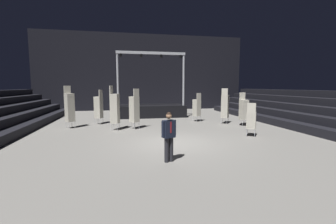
{
  "coord_description": "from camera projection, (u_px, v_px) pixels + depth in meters",
  "views": [
    {
      "loc": [
        -2.26,
        -9.96,
        2.53
      ],
      "look_at": [
        -0.31,
        -0.06,
        1.4
      ],
      "focal_mm": 24.68,
      "sensor_mm": 36.0,
      "label": 1
    }
  ],
  "objects": [
    {
      "name": "man_with_tie",
      "position": [
        169.0,
        134.0,
        7.66
      ],
      "size": [
        0.56,
        0.37,
        1.68
      ],
      "rotation": [
        0.0,
        0.0,
        3.54
      ],
      "color": "black",
      "rests_on": "ground_plane"
    },
    {
      "name": "stage_riser",
      "position": [
        150.0,
        109.0,
        19.37
      ],
      "size": [
        5.68,
        2.74,
        5.18
      ],
      "color": "black",
      "rests_on": "ground_plane"
    },
    {
      "name": "chair_stack_rear_centre",
      "position": [
        134.0,
        109.0,
        13.65
      ],
      "size": [
        0.62,
        0.62,
        2.39
      ],
      "rotation": [
        0.0,
        0.0,
        0.68
      ],
      "color": "#B2B5BA",
      "rests_on": "ground_plane"
    },
    {
      "name": "chair_stack_rear_right",
      "position": [
        251.0,
        120.0,
        11.6
      ],
      "size": [
        0.61,
        0.61,
        1.71
      ],
      "rotation": [
        0.0,
        0.0,
        5.68
      ],
      "color": "#B2B5BA",
      "rests_on": "ground_plane"
    },
    {
      "name": "chair_stack_mid_left",
      "position": [
        244.0,
        109.0,
        14.72
      ],
      "size": [
        0.48,
        0.48,
        2.14
      ],
      "rotation": [
        0.0,
        0.0,
        3.25
      ],
      "color": "#B2B5BA",
      "rests_on": "ground_plane"
    },
    {
      "name": "ground_plane",
      "position": [
        174.0,
        144.0,
        10.43
      ],
      "size": [
        22.0,
        30.0,
        0.1
      ],
      "primitive_type": "cube",
      "color": "slate"
    },
    {
      "name": "chair_stack_front_left",
      "position": [
        99.0,
        107.0,
        15.38
      ],
      "size": [
        0.59,
        0.59,
        2.31
      ],
      "rotation": [
        0.0,
        0.0,
        1.13
      ],
      "color": "#B2B5BA",
      "rests_on": "ground_plane"
    },
    {
      "name": "chair_stack_mid_right",
      "position": [
        115.0,
        108.0,
        13.27
      ],
      "size": [
        0.56,
        0.56,
        2.56
      ],
      "rotation": [
        0.0,
        0.0,
        4.37
      ],
      "color": "#B2B5BA",
      "rests_on": "ground_plane"
    },
    {
      "name": "bleacher_bank_right",
      "position": [
        328.0,
        111.0,
        13.03
      ],
      "size": [
        3.75,
        24.0,
        2.25
      ],
      "rotation": [
        0.0,
        0.0,
        -1.57
      ],
      "color": "black",
      "rests_on": "ground_plane"
    },
    {
      "name": "chair_stack_rear_left",
      "position": [
        197.0,
        107.0,
        16.56
      ],
      "size": [
        0.59,
        0.59,
        2.05
      ],
      "rotation": [
        0.0,
        0.0,
        0.48
      ],
      "color": "#B2B5BA",
      "rests_on": "ground_plane"
    },
    {
      "name": "chair_stack_mid_centre",
      "position": [
        225.0,
        106.0,
        15.55
      ],
      "size": [
        0.62,
        0.62,
        2.39
      ],
      "rotation": [
        0.0,
        0.0,
        5.61
      ],
      "color": "#B2B5BA",
      "rests_on": "ground_plane"
    },
    {
      "name": "arena_end_wall",
      "position": [
        144.0,
        72.0,
        24.6
      ],
      "size": [
        22.0,
        0.3,
        8.0
      ],
      "primitive_type": "cube",
      "color": "black",
      "rests_on": "ground_plane"
    },
    {
      "name": "chair_stack_front_right",
      "position": [
        70.0,
        107.0,
        13.86
      ],
      "size": [
        0.62,
        0.62,
        2.56
      ],
      "rotation": [
        0.0,
        0.0,
        3.81
      ],
      "color": "#B2B5BA",
      "rests_on": "ground_plane"
    }
  ]
}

